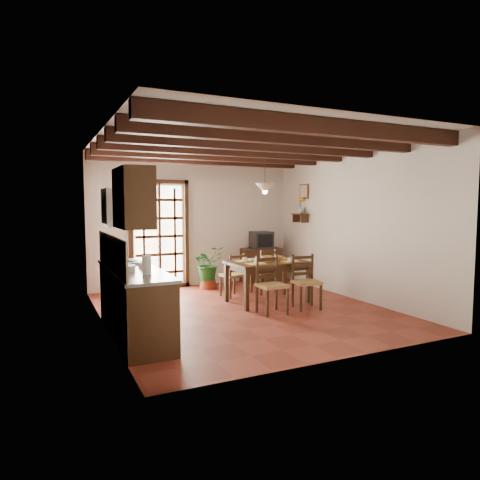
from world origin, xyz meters
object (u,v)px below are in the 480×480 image
dining_table (267,266)px  chair_far_left (233,283)px  crt_tv (261,240)px  pendant_lamp (265,187)px  kitchen_counter (134,301)px  potted_plant (208,262)px  chair_near_left (271,296)px  chair_near_right (306,292)px  sideboard (261,265)px  chair_far_right (264,279)px

dining_table → chair_far_left: 0.88m
crt_tv → chair_far_left: bearing=-134.5°
pendant_lamp → dining_table: bearing=-90.0°
kitchen_counter → crt_tv: 4.49m
chair_far_left → potted_plant: bearing=-94.7°
chair_far_left → chair_near_left: bearing=79.2°
potted_plant → pendant_lamp: bearing=-71.8°
kitchen_counter → crt_tv: bearing=39.2°
chair_far_left → pendant_lamp: 1.94m
chair_near_right → crt_tv: size_ratio=1.96×
chair_far_left → dining_table: bearing=105.2°
sideboard → pendant_lamp: pendant_lamp is taller
potted_plant → pendant_lamp: 2.22m
kitchen_counter → crt_tv: kitchen_counter is taller
chair_far_right → potted_plant: potted_plant is taller
chair_far_right → chair_near_right: bearing=83.5°
sideboard → chair_near_right: bearing=-95.3°
potted_plant → chair_near_left: bearing=-85.4°
kitchen_counter → sideboard: kitchen_counter is taller
crt_tv → pendant_lamp: size_ratio=0.55×
chair_far_right → potted_plant: 1.27m
chair_far_left → pendant_lamp: (0.37, -0.59, 1.81)m
dining_table → chair_near_right: 0.87m
chair_near_left → potted_plant: bearing=94.3°
crt_tv → sideboard: bearing=92.5°
chair_near_left → chair_far_left: chair_near_left is taller
chair_far_left → sideboard: (1.25, 1.16, 0.12)m
kitchen_counter → chair_near_right: 2.98m
crt_tv → potted_plant: potted_plant is taller
chair_near_right → chair_far_right: bearing=101.3°
chair_near_left → sideboard: chair_near_left is taller
chair_far_right → sideboard: 1.27m
chair_near_left → chair_near_right: (0.69, 0.03, -0.00)m
chair_far_left → chair_far_right: size_ratio=0.95×
chair_near_left → crt_tv: bearing=64.8°
potted_plant → pendant_lamp: (0.51, -1.54, 1.51)m
crt_tv → potted_plant: (-1.38, -0.21, -0.39)m
chair_near_left → pendant_lamp: pendant_lamp is taller
chair_near_left → sideboard: (1.19, 2.58, 0.09)m
dining_table → potted_plant: 1.72m
chair_far_right → crt_tv: size_ratio=1.89×
crt_tv → potted_plant: 1.45m
chair_near_right → chair_far_left: (-0.75, 1.39, -0.02)m
chair_far_right → pendant_lamp: bearing=54.0°
potted_plant → sideboard: bearing=8.8°
kitchen_counter → sideboard: (3.46, 2.83, -0.09)m
chair_far_left → crt_tv: size_ratio=1.79×
sideboard → chair_far_left: bearing=-131.1°
kitchen_counter → chair_far_right: (2.90, 1.69, -0.20)m
chair_near_left → crt_tv: size_ratio=1.98×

